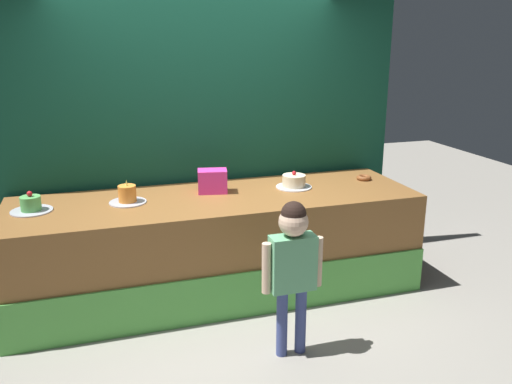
{
  "coord_description": "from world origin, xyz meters",
  "views": [
    {
      "loc": [
        -0.95,
        -3.63,
        2.16
      ],
      "look_at": [
        0.28,
        0.31,
        0.94
      ],
      "focal_mm": 36.99,
      "sensor_mm": 36.0,
      "label": 1
    }
  ],
  "objects_px": {
    "cake_right": "(294,182)",
    "child_figure": "(293,258)",
    "pink_box": "(213,181)",
    "cake_center": "(127,196)",
    "cake_left": "(31,205)",
    "donut": "(364,178)"
  },
  "relations": [
    {
      "from": "cake_right",
      "to": "child_figure",
      "type": "bearing_deg",
      "value": -111.59
    },
    {
      "from": "cake_center",
      "to": "donut",
      "type": "bearing_deg",
      "value": 1.76
    },
    {
      "from": "pink_box",
      "to": "donut",
      "type": "height_order",
      "value": "pink_box"
    },
    {
      "from": "cake_left",
      "to": "pink_box",
      "type": "bearing_deg",
      "value": 3.66
    },
    {
      "from": "cake_center",
      "to": "cake_right",
      "type": "distance_m",
      "value": 1.45
    },
    {
      "from": "pink_box",
      "to": "cake_center",
      "type": "height_order",
      "value": "pink_box"
    },
    {
      "from": "pink_box",
      "to": "cake_right",
      "type": "distance_m",
      "value": 0.73
    },
    {
      "from": "pink_box",
      "to": "donut",
      "type": "relative_size",
      "value": 1.79
    },
    {
      "from": "child_figure",
      "to": "cake_left",
      "type": "bearing_deg",
      "value": 146.29
    },
    {
      "from": "pink_box",
      "to": "cake_left",
      "type": "height_order",
      "value": "pink_box"
    },
    {
      "from": "child_figure",
      "to": "cake_left",
      "type": "distance_m",
      "value": 2.07
    },
    {
      "from": "child_figure",
      "to": "cake_center",
      "type": "bearing_deg",
      "value": 130.75
    },
    {
      "from": "pink_box",
      "to": "cake_center",
      "type": "relative_size",
      "value": 0.83
    },
    {
      "from": "donut",
      "to": "cake_left",
      "type": "distance_m",
      "value": 2.91
    },
    {
      "from": "cake_left",
      "to": "cake_right",
      "type": "relative_size",
      "value": 0.98
    },
    {
      "from": "pink_box",
      "to": "cake_left",
      "type": "relative_size",
      "value": 0.79
    },
    {
      "from": "pink_box",
      "to": "cake_left",
      "type": "distance_m",
      "value": 1.46
    },
    {
      "from": "donut",
      "to": "cake_left",
      "type": "relative_size",
      "value": 0.44
    },
    {
      "from": "child_figure",
      "to": "pink_box",
      "type": "relative_size",
      "value": 4.55
    },
    {
      "from": "child_figure",
      "to": "cake_right",
      "type": "bearing_deg",
      "value": 68.41
    },
    {
      "from": "pink_box",
      "to": "cake_right",
      "type": "height_order",
      "value": "pink_box"
    },
    {
      "from": "cake_right",
      "to": "pink_box",
      "type": "bearing_deg",
      "value": 174.46
    }
  ]
}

